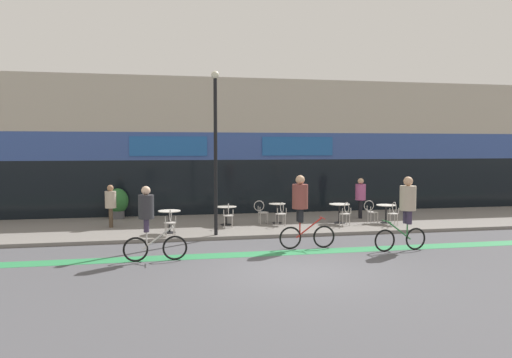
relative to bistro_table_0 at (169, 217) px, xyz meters
The scene contains 23 objects.
ground_plane 6.36m from the bistro_table_0, 61.68° to the right, with size 120.00×120.00×0.00m, color #4C4C51.
sidewalk_slab 3.50m from the bistro_table_0, 29.33° to the left, with size 40.00×5.50×0.12m, color slate.
storefront_facade 7.46m from the bistro_table_0, 64.90° to the left, with size 40.00×4.06×6.13m.
bike_lane_stripe 4.58m from the bistro_table_0, 48.55° to the right, with size 36.00×0.70×0.01m, color #2D844C.
bistro_table_0 is the anchor object (origin of this frame).
bistro_table_1 2.56m from the bistro_table_0, 31.90° to the left, with size 0.79×0.79×0.71m.
bistro_table_2 4.40m from the bistro_table_0, 18.42° to the left, with size 0.65×0.65×0.77m.
bistro_table_3 6.64m from the bistro_table_0, ahead, with size 0.80×0.80×0.75m.
bistro_table_4 8.40m from the bistro_table_0, ahead, with size 0.75×0.75×0.71m.
cafe_chair_0_near 0.63m from the bistro_table_0, 89.25° to the right, with size 0.44×0.59×0.90m.
cafe_chair_1_near 2.28m from the bistro_table_0, 18.57° to the left, with size 0.44×0.60×0.90m.
cafe_chair_2_near 4.25m from the bistro_table_0, 10.38° to the left, with size 0.42×0.58×0.90m.
cafe_chair_2_side 3.81m from the bistro_table_0, 21.40° to the left, with size 0.57×0.40×0.90m.
cafe_chair_3_near 6.58m from the bistro_table_0, ahead, with size 0.42×0.58×0.90m.
cafe_chair_4_near 8.37m from the bistro_table_0, ahead, with size 0.44×0.59×0.90m.
cafe_chair_4_side 7.77m from the bistro_table_0, ahead, with size 0.58×0.41×0.90m.
planter_pot 4.41m from the bistro_table_0, 117.04° to the left, with size 0.87×0.87×1.26m.
lamp_post 3.09m from the bistro_table_0, 25.21° to the right, with size 0.26×0.26×5.49m.
cyclist_0 7.86m from the bistro_table_0, 28.90° to the right, with size 1.71×0.55×2.21m.
cyclist_1 3.79m from the bistro_table_0, 99.97° to the right, with size 1.72×0.48×2.05m.
cyclist_2 4.89m from the bistro_table_0, 37.01° to the right, with size 1.75×0.49×2.24m.
pedestrian_near_end 2.70m from the bistro_table_0, 141.39° to the left, with size 0.46×0.46×1.57m.
pedestrian_far_end 8.18m from the bistro_table_0, 14.38° to the left, with size 0.54×0.54×1.67m.
Camera 1 is at (-3.46, -11.78, 3.11)m, focal length 35.00 mm.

